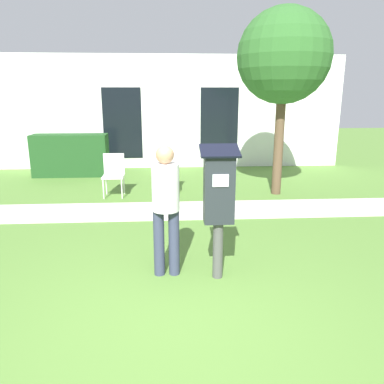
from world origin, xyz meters
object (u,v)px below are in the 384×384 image
(person_standing, at_px, (166,201))
(outdoor_chair_middle, at_px, (168,169))
(parking_meter, at_px, (219,196))
(outdoor_chair_left, at_px, (114,171))

(person_standing, xyz_separation_m, outdoor_chair_middle, (0.03, 3.95, -0.40))
(parking_meter, bearing_deg, outdoor_chair_left, 114.39)
(outdoor_chair_left, bearing_deg, outdoor_chair_middle, 17.89)
(parking_meter, relative_size, outdoor_chair_left, 1.77)
(outdoor_chair_middle, bearing_deg, outdoor_chair_left, -162.69)
(parking_meter, xyz_separation_m, person_standing, (-0.61, 0.11, -0.09))
(parking_meter, bearing_deg, outdoor_chair_middle, 98.04)
(outdoor_chair_left, xyz_separation_m, outdoor_chair_middle, (1.16, 0.23, 0.00))
(outdoor_chair_left, height_order, outdoor_chair_middle, same)
(parking_meter, distance_m, person_standing, 0.62)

